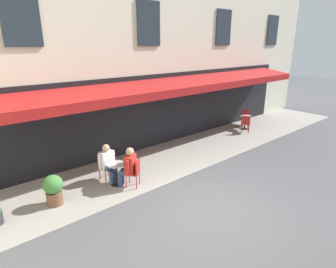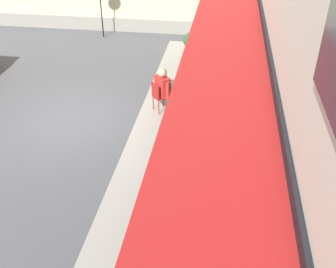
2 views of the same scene
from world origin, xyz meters
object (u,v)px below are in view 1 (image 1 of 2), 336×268
object	(u,v)px
cafe_table_near_entrance	(245,120)
cafe_chair_red_near_door	(246,122)
cafe_chair_red_corner_left	(245,116)
seated_patron_in_red	(128,166)
cafe_chair_red_back_row	(135,171)
cafe_table_mid_terrace	(116,171)
cafe_chair_red_by_window	(105,164)
potted_plant_entrance_right	(53,189)
seated_companion_in_white	(108,162)

from	to	relation	value
cafe_table_near_entrance	cafe_chair_red_near_door	world-z (taller)	cafe_chair_red_near_door
cafe_chair_red_corner_left	seated_patron_in_red	size ratio (longest dim) A/B	0.68
cafe_chair_red_near_door	cafe_chair_red_corner_left	bearing A→B (deg)	-143.63
cafe_table_near_entrance	cafe_chair_red_back_row	xyz separation A→B (m)	(8.10, 1.42, 0.06)
cafe_table_near_entrance	cafe_table_mid_terrace	bearing A→B (deg)	6.27
cafe_chair_red_by_window	seated_patron_in_red	bearing A→B (deg)	110.14
cafe_table_near_entrance	potted_plant_entrance_right	xyz separation A→B (m)	(10.47, 0.79, 0.01)
cafe_chair_red_near_door	cafe_table_mid_terrace	xyz separation A→B (m)	(8.00, 0.55, -0.06)
cafe_chair_red_near_door	seated_companion_in_white	xyz separation A→B (m)	(8.06, 0.13, 0.15)
cafe_table_near_entrance	seated_companion_in_white	bearing A→B (deg)	3.48
cafe_chair_red_corner_left	cafe_chair_red_by_window	world-z (taller)	same
cafe_chair_red_near_door	potted_plant_entrance_right	size ratio (longest dim) A/B	0.99
cafe_table_mid_terrace	cafe_chair_red_back_row	bearing A→B (deg)	129.39
cafe_chair_red_back_row	cafe_chair_red_by_window	xyz separation A→B (m)	(0.49, -1.11, 0.00)
cafe_table_near_entrance	potted_plant_entrance_right	distance (m)	10.50
cafe_chair_red_corner_left	cafe_table_mid_terrace	size ratio (longest dim) A/B	1.21
cafe_table_near_entrance	cafe_chair_red_back_row	distance (m)	8.23
cafe_chair_red_near_door	cafe_chair_red_corner_left	world-z (taller)	same
cafe_table_near_entrance	cafe_chair_red_by_window	bearing A→B (deg)	2.05
cafe_chair_red_corner_left	cafe_table_mid_terrace	world-z (taller)	cafe_chair_red_corner_left
cafe_chair_red_near_door	seated_patron_in_red	bearing A→B (deg)	6.39
potted_plant_entrance_right	seated_companion_in_white	bearing A→B (deg)	-171.97
cafe_table_near_entrance	seated_patron_in_red	bearing A→B (deg)	8.66
cafe_table_near_entrance	cafe_table_mid_terrace	world-z (taller)	same
cafe_chair_red_corner_left	seated_companion_in_white	xyz separation A→B (m)	(9.08, 0.88, 0.15)
cafe_chair_red_near_door	potted_plant_entrance_right	bearing A→B (deg)	2.31
seated_patron_in_red	seated_companion_in_white	bearing A→B (deg)	-66.52
cafe_chair_red_by_window	seated_patron_in_red	distance (m)	1.02
seated_companion_in_white	potted_plant_entrance_right	distance (m)	1.94
cafe_table_mid_terrace	potted_plant_entrance_right	xyz separation A→B (m)	(1.97, -0.14, 0.01)
cafe_chair_red_back_row	seated_companion_in_white	xyz separation A→B (m)	(0.46, -0.90, 0.15)
cafe_table_near_entrance	cafe_chair_red_by_window	xyz separation A→B (m)	(8.59, 0.31, 0.06)
potted_plant_entrance_right	cafe_chair_red_back_row	bearing A→B (deg)	165.07
cafe_table_near_entrance	seated_companion_in_white	xyz separation A→B (m)	(8.56, 0.52, 0.20)
cafe_chair_red_by_window	cafe_chair_red_back_row	bearing A→B (deg)	113.51
cafe_table_near_entrance	cafe_chair_red_near_door	distance (m)	0.63
seated_patron_in_red	seated_companion_in_white	distance (m)	0.80
cafe_table_near_entrance	cafe_chair_red_corner_left	bearing A→B (deg)	-145.22
cafe_table_mid_terrace	seated_companion_in_white	distance (m)	0.46
cafe_chair_red_near_door	cafe_chair_red_corner_left	distance (m)	1.26
cafe_chair_red_near_door	cafe_chair_red_by_window	xyz separation A→B (m)	(8.09, -0.08, 0.00)
seated_companion_in_white	potted_plant_entrance_right	xyz separation A→B (m)	(1.91, 0.27, -0.20)
cafe_table_mid_terrace	cafe_chair_red_corner_left	bearing A→B (deg)	-171.83
cafe_chair_red_near_door	cafe_chair_red_back_row	bearing A→B (deg)	7.74
cafe_table_mid_terrace	cafe_chair_red_by_window	world-z (taller)	cafe_chair_red_by_window
cafe_chair_red_corner_left	potted_plant_entrance_right	size ratio (longest dim) A/B	0.99
cafe_chair_red_by_window	seated_companion_in_white	xyz separation A→B (m)	(-0.03, 0.21, 0.15)
cafe_chair_red_corner_left	cafe_chair_red_by_window	xyz separation A→B (m)	(9.11, 0.67, 0.00)
cafe_chair_red_corner_left	cafe_chair_red_back_row	bearing A→B (deg)	11.69
cafe_table_near_entrance	cafe_chair_red_back_row	size ratio (longest dim) A/B	0.82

